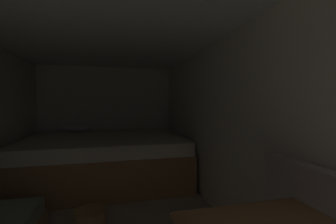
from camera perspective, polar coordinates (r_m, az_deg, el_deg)
wall_back at (r=4.82m, az=-15.34°, el=-1.08°), size 2.74×0.05×2.05m
wall_right at (r=2.58m, az=14.43°, el=-4.13°), size 0.05×5.06×2.05m
ceiling_slab at (r=2.38m, az=-17.33°, el=20.83°), size 2.74×5.06×0.05m
bed at (r=3.94m, az=-15.66°, el=-11.46°), size 2.52×1.84×0.90m
wicker_basket at (r=2.65m, az=-19.32°, el=-24.79°), size 0.31×0.31×0.22m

